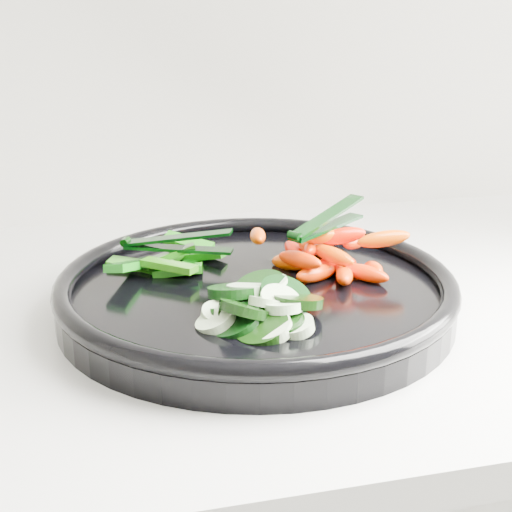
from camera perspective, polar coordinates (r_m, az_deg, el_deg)
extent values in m
cube|color=silver|center=(0.72, -1.70, -4.33)|extent=(2.02, 0.62, 0.03)
cylinder|color=black|center=(0.68, 0.00, -3.40)|extent=(0.46, 0.46, 0.02)
torus|color=black|center=(0.67, 0.00, -1.94)|extent=(0.47, 0.47, 0.02)
cylinder|color=black|center=(0.57, 0.52, -5.87)|extent=(0.06, 0.06, 0.03)
cylinder|color=#E1F9C7|center=(0.57, 1.20, -5.89)|extent=(0.05, 0.05, 0.02)
cylinder|color=black|center=(0.59, -1.39, -5.10)|extent=(0.04, 0.04, 0.02)
cylinder|color=#DAF6C4|center=(0.60, -2.96, -4.74)|extent=(0.03, 0.03, 0.02)
cylinder|color=black|center=(0.58, 2.06, -5.59)|extent=(0.06, 0.06, 0.02)
cylinder|color=beige|center=(0.58, 3.08, -5.67)|extent=(0.05, 0.05, 0.02)
cylinder|color=black|center=(0.62, -0.64, -3.75)|extent=(0.06, 0.06, 0.02)
cylinder|color=beige|center=(0.63, -0.75, -3.46)|extent=(0.04, 0.04, 0.02)
cylinder|color=black|center=(0.60, -1.97, -4.75)|extent=(0.05, 0.05, 0.01)
cylinder|color=#D4F1C1|center=(0.60, -1.87, -4.88)|extent=(0.04, 0.04, 0.01)
cylinder|color=black|center=(0.59, -1.64, -5.37)|extent=(0.05, 0.05, 0.03)
cylinder|color=#CFEEBE|center=(0.59, -3.22, -5.25)|extent=(0.04, 0.04, 0.02)
cylinder|color=black|center=(0.62, -1.78, -2.84)|extent=(0.05, 0.05, 0.02)
cylinder|color=#B7D4A9|center=(0.62, -0.67, -2.70)|extent=(0.04, 0.04, 0.02)
cylinder|color=black|center=(0.59, -0.97, -4.32)|extent=(0.05, 0.05, 0.03)
cylinder|color=#D3ECBD|center=(0.60, 0.76, -3.77)|extent=(0.04, 0.04, 0.02)
cylinder|color=black|center=(0.61, 2.32, -3.14)|extent=(0.06, 0.06, 0.03)
cylinder|color=beige|center=(0.60, 1.91, -3.62)|extent=(0.05, 0.05, 0.03)
cylinder|color=black|center=(0.63, 0.32, -2.52)|extent=(0.06, 0.06, 0.02)
cylinder|color=#D8F1C1|center=(0.63, 1.00, -2.55)|extent=(0.04, 0.04, 0.02)
cylinder|color=black|center=(0.60, 3.39, -3.61)|extent=(0.06, 0.06, 0.02)
cylinder|color=#D3F8C6|center=(0.59, 2.22, -4.11)|extent=(0.04, 0.04, 0.02)
ellipsoid|color=#F05900|center=(0.71, 6.92, -0.77)|extent=(0.03, 0.05, 0.02)
ellipsoid|color=#E75B00|center=(0.68, 4.84, -1.39)|extent=(0.05, 0.04, 0.03)
ellipsoid|color=#E83A00|center=(0.69, 8.82, -1.38)|extent=(0.04, 0.05, 0.02)
ellipsoid|color=#EA4F00|center=(0.71, 2.78, -0.48)|extent=(0.04, 0.05, 0.03)
ellipsoid|color=#F13200|center=(0.70, 9.34, -1.02)|extent=(0.02, 0.05, 0.03)
ellipsoid|color=#F81500|center=(0.72, 3.81, -0.31)|extent=(0.03, 0.04, 0.02)
ellipsoid|color=#E13F00|center=(0.68, 7.08, -1.57)|extent=(0.03, 0.05, 0.02)
ellipsoid|color=#FD2E00|center=(0.71, 6.56, -0.55)|extent=(0.05, 0.03, 0.02)
ellipsoid|color=#FF4600|center=(0.76, 4.75, 0.77)|extent=(0.03, 0.06, 0.03)
ellipsoid|color=red|center=(0.74, 3.14, 0.36)|extent=(0.02, 0.05, 0.02)
ellipsoid|color=#FF2E00|center=(0.68, 3.51, -0.31)|extent=(0.04, 0.05, 0.02)
ellipsoid|color=#EB5A00|center=(0.74, 5.94, 1.34)|extent=(0.04, 0.05, 0.03)
ellipsoid|color=#FB5100|center=(0.72, 4.08, 0.88)|extent=(0.02, 0.04, 0.02)
ellipsoid|color=#FD4D00|center=(0.69, 6.17, 0.07)|extent=(0.04, 0.05, 0.02)
ellipsoid|color=red|center=(0.71, 4.46, 0.56)|extent=(0.03, 0.05, 0.02)
ellipsoid|color=#E94500|center=(0.74, 7.90, 1.18)|extent=(0.05, 0.05, 0.02)
ellipsoid|color=#EC0C00|center=(0.70, 6.91, 1.61)|extent=(0.05, 0.03, 0.03)
ellipsoid|color=#E85400|center=(0.70, 0.15, 1.61)|extent=(0.02, 0.05, 0.02)
ellipsoid|color=#F85400|center=(0.70, 5.21, 1.54)|extent=(0.04, 0.02, 0.02)
ellipsoid|color=#DA4100|center=(0.70, 10.18, 1.36)|extent=(0.06, 0.02, 0.02)
cube|color=#09630A|center=(0.72, -5.16, -0.76)|extent=(0.03, 0.06, 0.03)
cube|color=#1A6509|center=(0.74, -4.35, 0.05)|extent=(0.05, 0.04, 0.02)
cube|color=#156109|center=(0.70, -6.27, -1.15)|extent=(0.05, 0.03, 0.02)
cube|color=#0F6409|center=(0.73, -7.27, -0.41)|extent=(0.05, 0.05, 0.02)
cube|color=#0A6409|center=(0.73, -9.98, -0.65)|extent=(0.05, 0.04, 0.01)
cube|color=#0C6409|center=(0.73, -8.57, -0.52)|extent=(0.02, 0.07, 0.03)
cube|color=#176C0A|center=(0.72, -6.73, 0.14)|extent=(0.05, 0.02, 0.02)
cube|color=#106109|center=(0.69, -10.30, -0.81)|extent=(0.05, 0.06, 0.02)
cube|color=#236F0A|center=(0.69, -6.98, -0.77)|extent=(0.05, 0.05, 0.01)
cube|color=#1A6309|center=(0.75, -5.44, 1.07)|extent=(0.05, 0.05, 0.02)
cylinder|color=black|center=(0.66, 3.10, 1.62)|extent=(0.01, 0.01, 0.01)
cube|color=black|center=(0.71, 5.73, 2.32)|extent=(0.10, 0.08, 0.00)
cube|color=black|center=(0.70, 5.76, 3.22)|extent=(0.10, 0.08, 0.02)
cylinder|color=black|center=(0.73, -10.40, 1.14)|extent=(0.01, 0.01, 0.01)
cube|color=black|center=(0.72, -6.23, 0.59)|extent=(0.11, 0.06, 0.00)
cube|color=black|center=(0.71, -6.27, 1.47)|extent=(0.11, 0.06, 0.02)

